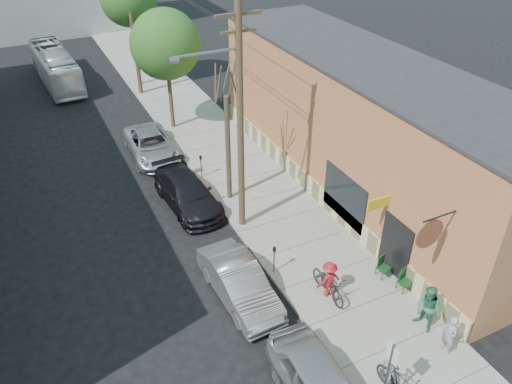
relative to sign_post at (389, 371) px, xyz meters
name	(u,v)px	position (x,y,z in m)	size (l,w,h in m)	color
ground	(233,310)	(-2.35, 5.64, -1.83)	(120.00, 120.00, 0.00)	black
sidewalk	(223,154)	(1.90, 16.64, -1.76)	(4.50, 58.00, 0.15)	gray
cafe_building	(362,128)	(6.64, 10.64, 1.47)	(6.60, 20.20, 6.61)	#AB673F
sign_post	(389,371)	(0.00, 0.00, 0.00)	(0.07, 0.45, 2.80)	slate
parking_meter_near	(274,255)	(-0.10, 6.67, -0.85)	(0.14, 0.14, 1.24)	slate
parking_meter_far	(201,163)	(-0.10, 14.73, -0.85)	(0.14, 0.14, 1.24)	slate
utility_pole_near	(239,117)	(0.04, 10.14, 3.58)	(3.57, 0.28, 10.00)	#503A28
utility_pole_far	(131,18)	(0.10, 27.38, 3.51)	(1.80, 0.28, 10.00)	#503A28
tree_bare	(228,150)	(0.45, 12.36, 0.94)	(0.24, 0.24, 5.24)	#44392C
tree_leafy_mid	(165,45)	(0.45, 21.11, 3.41)	(4.01, 4.01, 7.11)	#44392C
patio_chair_a	(383,268)	(3.62, 4.56, -1.24)	(0.50, 0.50, 0.88)	#113F19
patio_chair_b	(405,281)	(3.85, 3.59, -1.24)	(0.50, 0.50, 0.88)	#113F19
patron_grey	(449,335)	(3.21, 0.72, -0.90)	(0.57, 0.37, 1.56)	#919397
patron_green	(428,309)	(3.26, 1.80, -0.75)	(0.90, 0.70, 1.86)	#2D714E
cyclist	(329,279)	(1.13, 4.67, -0.92)	(0.99, 0.57, 1.53)	maroon
cyclist_bike	(328,284)	(1.13, 4.67, -1.15)	(0.71, 2.04, 1.07)	black
car_1	(239,283)	(-1.86, 6.11, -1.09)	(1.58, 4.53, 1.49)	#929399
car_2	(187,193)	(-1.55, 12.75, -1.11)	(2.04, 5.01, 1.45)	black
car_3	(151,145)	(-1.73, 18.26, -1.14)	(2.31, 5.00, 1.39)	#B0B0B8
bus	(56,67)	(-4.88, 32.21, -0.56)	(2.14, 9.16, 2.55)	white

